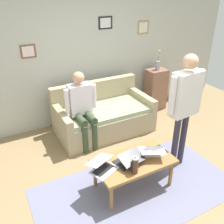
{
  "coord_description": "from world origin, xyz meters",
  "views": [
    {
      "loc": [
        1.62,
        2.2,
        2.52
      ],
      "look_at": [
        0.05,
        -0.73,
        0.8
      ],
      "focal_mm": 40.15,
      "sensor_mm": 36.0,
      "label": 1
    }
  ],
  "objects_px": {
    "french_press": "(135,165)",
    "person_seated": "(82,105)",
    "laptop_left": "(129,160)",
    "laptop_center": "(151,151)",
    "person_standing": "(185,99)",
    "side_shelf": "(156,89)",
    "couch": "(103,116)",
    "laptop_right": "(102,167)",
    "flower_vase": "(158,64)",
    "coffee_table": "(134,163)"
  },
  "relations": [
    {
      "from": "french_press",
      "to": "person_standing",
      "type": "height_order",
      "value": "person_standing"
    },
    {
      "from": "person_standing",
      "to": "laptop_right",
      "type": "bearing_deg",
      "value": 2.28
    },
    {
      "from": "laptop_left",
      "to": "flower_vase",
      "type": "distance_m",
      "value": 2.67
    },
    {
      "from": "laptop_right",
      "to": "flower_vase",
      "type": "distance_m",
      "value": 2.91
    },
    {
      "from": "person_standing",
      "to": "laptop_left",
      "type": "bearing_deg",
      "value": 5.68
    },
    {
      "from": "laptop_right",
      "to": "laptop_center",
      "type": "bearing_deg",
      "value": 177.67
    },
    {
      "from": "laptop_center",
      "to": "french_press",
      "type": "relative_size",
      "value": 1.79
    },
    {
      "from": "laptop_center",
      "to": "laptop_right",
      "type": "height_order",
      "value": "laptop_right"
    },
    {
      "from": "couch",
      "to": "laptop_right",
      "type": "bearing_deg",
      "value": 63.47
    },
    {
      "from": "laptop_right",
      "to": "couch",
      "type": "bearing_deg",
      "value": -116.53
    },
    {
      "from": "french_press",
      "to": "person_seated",
      "type": "xyz_separation_m",
      "value": [
        0.07,
        -1.51,
        0.17
      ]
    },
    {
      "from": "laptop_center",
      "to": "side_shelf",
      "type": "xyz_separation_m",
      "value": [
        -1.48,
        -1.86,
        -0.04
      ]
    },
    {
      "from": "french_press",
      "to": "person_seated",
      "type": "height_order",
      "value": "person_seated"
    },
    {
      "from": "laptop_center",
      "to": "person_seated",
      "type": "distance_m",
      "value": 1.41
    },
    {
      "from": "coffee_table",
      "to": "laptop_left",
      "type": "height_order",
      "value": "laptop_left"
    },
    {
      "from": "laptop_left",
      "to": "french_press",
      "type": "distance_m",
      "value": 0.21
    },
    {
      "from": "laptop_center",
      "to": "french_press",
      "type": "height_order",
      "value": "french_press"
    },
    {
      "from": "coffee_table",
      "to": "side_shelf",
      "type": "xyz_separation_m",
      "value": [
        -1.75,
        -1.85,
        0.06
      ]
    },
    {
      "from": "laptop_center",
      "to": "coffee_table",
      "type": "bearing_deg",
      "value": -0.22
    },
    {
      "from": "side_shelf",
      "to": "couch",
      "type": "bearing_deg",
      "value": 12.56
    },
    {
      "from": "coffee_table",
      "to": "laptop_right",
      "type": "height_order",
      "value": "laptop_right"
    },
    {
      "from": "couch",
      "to": "person_seated",
      "type": "relative_size",
      "value": 1.36
    },
    {
      "from": "flower_vase",
      "to": "person_seated",
      "type": "xyz_separation_m",
      "value": [
        1.94,
        0.55,
        -0.28
      ]
    },
    {
      "from": "coffee_table",
      "to": "french_press",
      "type": "xyz_separation_m",
      "value": [
        0.12,
        0.21,
        0.16
      ]
    },
    {
      "from": "person_standing",
      "to": "french_press",
      "type": "bearing_deg",
      "value": 16.47
    },
    {
      "from": "couch",
      "to": "coffee_table",
      "type": "distance_m",
      "value": 1.56
    },
    {
      "from": "couch",
      "to": "laptop_center",
      "type": "height_order",
      "value": "couch"
    },
    {
      "from": "laptop_left",
      "to": "laptop_right",
      "type": "xyz_separation_m",
      "value": [
        0.36,
        -0.04,
        0.0
      ]
    },
    {
      "from": "laptop_right",
      "to": "person_standing",
      "type": "xyz_separation_m",
      "value": [
        -1.3,
        -0.05,
        0.62
      ]
    },
    {
      "from": "side_shelf",
      "to": "person_standing",
      "type": "height_order",
      "value": "person_standing"
    },
    {
      "from": "laptop_left",
      "to": "side_shelf",
      "type": "height_order",
      "value": "side_shelf"
    },
    {
      "from": "french_press",
      "to": "flower_vase",
      "type": "xyz_separation_m",
      "value": [
        -1.87,
        -2.06,
        0.45
      ]
    },
    {
      "from": "side_shelf",
      "to": "person_seated",
      "type": "relative_size",
      "value": 0.7
    },
    {
      "from": "laptop_left",
      "to": "laptop_center",
      "type": "height_order",
      "value": "laptop_left"
    },
    {
      "from": "laptop_left",
      "to": "person_seated",
      "type": "distance_m",
      "value": 1.34
    },
    {
      "from": "french_press",
      "to": "person_standing",
      "type": "xyz_separation_m",
      "value": [
        -0.97,
        -0.29,
        0.56
      ]
    },
    {
      "from": "french_press",
      "to": "flower_vase",
      "type": "distance_m",
      "value": 2.82
    },
    {
      "from": "person_seated",
      "to": "person_standing",
      "type": "bearing_deg",
      "value": 130.27
    },
    {
      "from": "coffee_table",
      "to": "laptop_center",
      "type": "distance_m",
      "value": 0.29
    },
    {
      "from": "laptop_left",
      "to": "laptop_center",
      "type": "bearing_deg",
      "value": -178.1
    },
    {
      "from": "flower_vase",
      "to": "coffee_table",
      "type": "bearing_deg",
      "value": 46.63
    },
    {
      "from": "laptop_center",
      "to": "side_shelf",
      "type": "bearing_deg",
      "value": -128.51
    },
    {
      "from": "french_press",
      "to": "side_shelf",
      "type": "height_order",
      "value": "side_shelf"
    },
    {
      "from": "flower_vase",
      "to": "person_seated",
      "type": "relative_size",
      "value": 0.32
    },
    {
      "from": "laptop_right",
      "to": "side_shelf",
      "type": "bearing_deg",
      "value": -140.29
    },
    {
      "from": "person_seated",
      "to": "flower_vase",
      "type": "bearing_deg",
      "value": -164.16
    },
    {
      "from": "laptop_right",
      "to": "french_press",
      "type": "height_order",
      "value": "french_press"
    },
    {
      "from": "couch",
      "to": "person_seated",
      "type": "xyz_separation_m",
      "value": [
        0.49,
        0.23,
        0.42
      ]
    },
    {
      "from": "side_shelf",
      "to": "person_seated",
      "type": "bearing_deg",
      "value": 15.82
    },
    {
      "from": "laptop_right",
      "to": "person_standing",
      "type": "relative_size",
      "value": 0.24
    }
  ]
}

